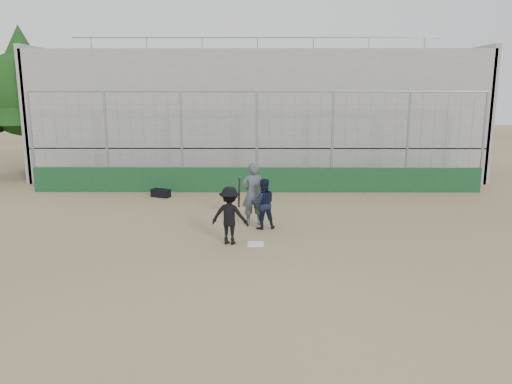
{
  "coord_description": "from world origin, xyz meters",
  "views": [
    {
      "loc": [
        0.09,
        -12.83,
        4.11
      ],
      "look_at": [
        0.0,
        1.4,
        1.15
      ],
      "focal_mm": 35.0,
      "sensor_mm": 36.0,
      "label": 1
    }
  ],
  "objects_px": {
    "equipment_bag": "(161,193)",
    "catcher_crouched": "(263,212)",
    "batter_at_plate": "(230,215)",
    "umpire": "(253,197)"
  },
  "relations": [
    {
      "from": "catcher_crouched",
      "to": "equipment_bag",
      "type": "distance_m",
      "value": 5.91
    },
    {
      "from": "catcher_crouched",
      "to": "equipment_bag",
      "type": "height_order",
      "value": "catcher_crouched"
    },
    {
      "from": "equipment_bag",
      "to": "catcher_crouched",
      "type": "bearing_deg",
      "value": -48.43
    },
    {
      "from": "batter_at_plate",
      "to": "catcher_crouched",
      "type": "height_order",
      "value": "batter_at_plate"
    },
    {
      "from": "batter_at_plate",
      "to": "catcher_crouched",
      "type": "bearing_deg",
      "value": 57.88
    },
    {
      "from": "catcher_crouched",
      "to": "batter_at_plate",
      "type": "bearing_deg",
      "value": -122.12
    },
    {
      "from": "umpire",
      "to": "equipment_bag",
      "type": "height_order",
      "value": "umpire"
    },
    {
      "from": "umpire",
      "to": "batter_at_plate",
      "type": "bearing_deg",
      "value": 61.52
    },
    {
      "from": "umpire",
      "to": "equipment_bag",
      "type": "relative_size",
      "value": 2.19
    },
    {
      "from": "catcher_crouched",
      "to": "equipment_bag",
      "type": "relative_size",
      "value": 1.31
    }
  ]
}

